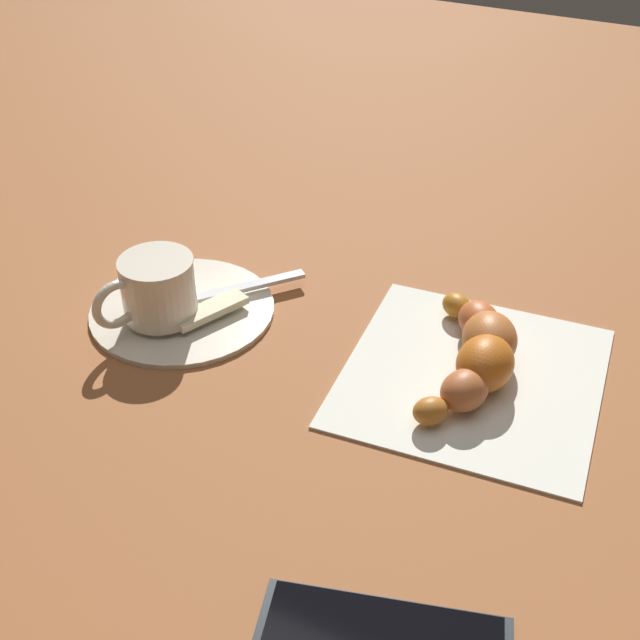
{
  "coord_description": "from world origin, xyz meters",
  "views": [
    {
      "loc": [
        0.23,
        -0.45,
        0.39
      ],
      "look_at": [
        0.01,
        -0.0,
        0.02
      ],
      "focal_mm": 47.21,
      "sensor_mm": 36.0,
      "label": 1
    }
  ],
  "objects_px": {
    "sugar_packet": "(210,310)",
    "napkin": "(472,375)",
    "espresso_cup": "(156,288)",
    "teaspoon": "(199,297)",
    "saucer": "(182,307)",
    "croissant": "(480,352)"
  },
  "relations": [
    {
      "from": "saucer",
      "to": "croissant",
      "type": "bearing_deg",
      "value": 6.95
    },
    {
      "from": "sugar_packet",
      "to": "napkin",
      "type": "relative_size",
      "value": 0.34
    },
    {
      "from": "saucer",
      "to": "croissant",
      "type": "distance_m",
      "value": 0.23
    },
    {
      "from": "sugar_packet",
      "to": "napkin",
      "type": "height_order",
      "value": "sugar_packet"
    },
    {
      "from": "saucer",
      "to": "espresso_cup",
      "type": "distance_m",
      "value": 0.04
    },
    {
      "from": "saucer",
      "to": "napkin",
      "type": "distance_m",
      "value": 0.23
    },
    {
      "from": "espresso_cup",
      "to": "teaspoon",
      "type": "xyz_separation_m",
      "value": [
        0.02,
        0.03,
        -0.02
      ]
    },
    {
      "from": "sugar_packet",
      "to": "espresso_cup",
      "type": "bearing_deg",
      "value": 143.02
    },
    {
      "from": "napkin",
      "to": "sugar_packet",
      "type": "bearing_deg",
      "value": -173.17
    },
    {
      "from": "teaspoon",
      "to": "napkin",
      "type": "relative_size",
      "value": 0.61
    },
    {
      "from": "teaspoon",
      "to": "croissant",
      "type": "relative_size",
      "value": 0.73
    },
    {
      "from": "saucer",
      "to": "espresso_cup",
      "type": "bearing_deg",
      "value": -107.18
    },
    {
      "from": "espresso_cup",
      "to": "napkin",
      "type": "height_order",
      "value": "espresso_cup"
    },
    {
      "from": "sugar_packet",
      "to": "croissant",
      "type": "xyz_separation_m",
      "value": [
        0.2,
        0.03,
        0.01
      ]
    },
    {
      "from": "saucer",
      "to": "teaspoon",
      "type": "xyz_separation_m",
      "value": [
        0.01,
        0.01,
        0.01
      ]
    },
    {
      "from": "croissant",
      "to": "espresso_cup",
      "type": "bearing_deg",
      "value": -168.38
    },
    {
      "from": "saucer",
      "to": "napkin",
      "type": "relative_size",
      "value": 0.79
    },
    {
      "from": "saucer",
      "to": "napkin",
      "type": "height_order",
      "value": "saucer"
    },
    {
      "from": "saucer",
      "to": "sugar_packet",
      "type": "distance_m",
      "value": 0.03
    },
    {
      "from": "saucer",
      "to": "croissant",
      "type": "height_order",
      "value": "croissant"
    },
    {
      "from": "espresso_cup",
      "to": "sugar_packet",
      "type": "xyz_separation_m",
      "value": [
        0.03,
        0.02,
        -0.02
      ]
    },
    {
      "from": "espresso_cup",
      "to": "napkin",
      "type": "relative_size",
      "value": 0.44
    }
  ]
}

